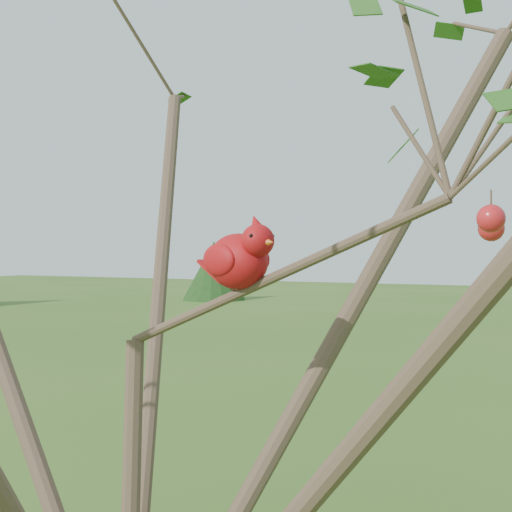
{
  "coord_description": "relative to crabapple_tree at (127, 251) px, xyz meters",
  "views": [
    {
      "loc": [
        0.76,
        -1.01,
        2.13
      ],
      "look_at": [
        0.23,
        0.06,
        2.11
      ],
      "focal_mm": 50.0,
      "sensor_mm": 36.0,
      "label": 1
    }
  ],
  "objects": [
    {
      "name": "distant_trees",
      "position": [
        -2.12,
        22.66,
        -0.57
      ],
      "size": [
        44.57,
        13.55,
        3.52
      ],
      "color": "#453325",
      "rests_on": "ground"
    },
    {
      "name": "cardinal",
      "position": [
        0.16,
        0.1,
        -0.01
      ],
      "size": [
        0.19,
        0.14,
        0.14
      ],
      "rotation": [
        0.0,
        0.0,
        -0.43
      ],
      "color": "red",
      "rests_on": "ground"
    },
    {
      "name": "crabapple_tree",
      "position": [
        0.0,
        0.0,
        0.0
      ],
      "size": [
        2.35,
        2.05,
        2.95
      ],
      "color": "#453325",
      "rests_on": "ground"
    }
  ]
}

